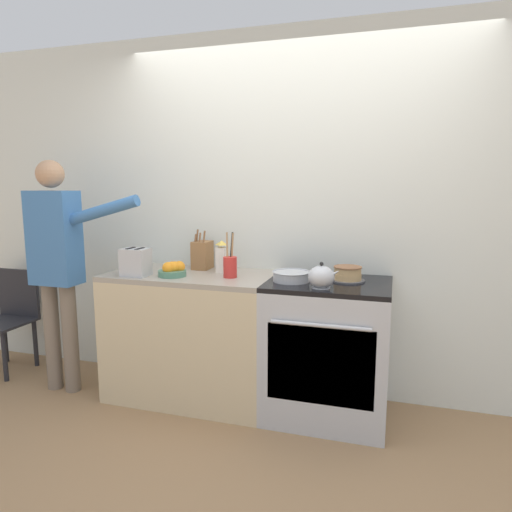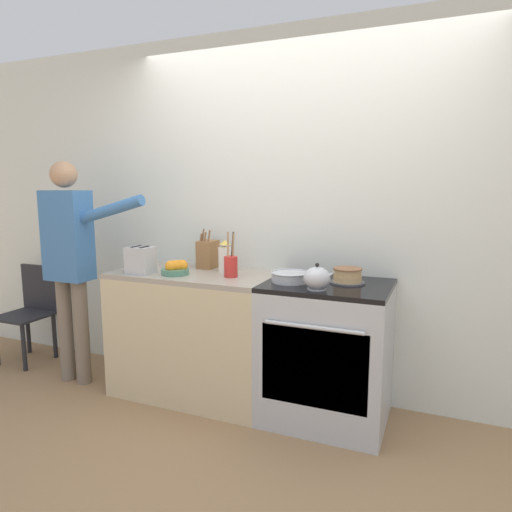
# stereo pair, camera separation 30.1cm
# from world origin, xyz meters

# --- Properties ---
(ground_plane) EXTENTS (16.00, 16.00, 0.00)m
(ground_plane) POSITION_xyz_m (0.00, 0.00, 0.00)
(ground_plane) COLOR #93704C
(wall_back) EXTENTS (8.00, 0.04, 2.60)m
(wall_back) POSITION_xyz_m (0.00, 0.65, 1.30)
(wall_back) COLOR silver
(wall_back) RESTS_ON ground_plane
(counter_cabinet) EXTENTS (1.16, 0.63, 0.91)m
(counter_cabinet) POSITION_xyz_m (-0.68, 0.31, 0.45)
(counter_cabinet) COLOR beige
(counter_cabinet) RESTS_ON ground_plane
(stove_range) EXTENTS (0.78, 0.66, 0.91)m
(stove_range) POSITION_xyz_m (0.29, 0.31, 0.45)
(stove_range) COLOR #B7BABF
(stove_range) RESTS_ON ground_plane
(layer_cake) EXTENTS (0.22, 0.22, 0.10)m
(layer_cake) POSITION_xyz_m (0.40, 0.37, 0.95)
(layer_cake) COLOR #4C4C51
(layer_cake) RESTS_ON stove_range
(tea_kettle) EXTENTS (0.20, 0.16, 0.16)m
(tea_kettle) POSITION_xyz_m (0.27, 0.12, 0.97)
(tea_kettle) COLOR #B7BABF
(tea_kettle) RESTS_ON stove_range
(mixing_bowl) EXTENTS (0.25, 0.25, 0.07)m
(mixing_bowl) POSITION_xyz_m (0.05, 0.26, 0.94)
(mixing_bowl) COLOR #B7BABF
(mixing_bowl) RESTS_ON stove_range
(knife_block) EXTENTS (0.12, 0.16, 0.29)m
(knife_block) POSITION_xyz_m (-0.67, 0.50, 1.01)
(knife_block) COLOR olive
(knife_block) RESTS_ON counter_cabinet
(utensil_crock) EXTENTS (0.09, 0.09, 0.30)m
(utensil_crock) POSITION_xyz_m (-0.37, 0.26, 0.99)
(utensil_crock) COLOR red
(utensil_crock) RESTS_ON counter_cabinet
(fruit_bowl) EXTENTS (0.19, 0.19, 0.10)m
(fruit_bowl) POSITION_xyz_m (-0.75, 0.18, 0.95)
(fruit_bowl) COLOR #4C7F66
(fruit_bowl) RESTS_ON counter_cabinet
(toaster) EXTENTS (0.19, 0.14, 0.19)m
(toaster) POSITION_xyz_m (-1.00, 0.13, 1.00)
(toaster) COLOR #B7BABF
(toaster) RESTS_ON counter_cabinet
(milk_carton) EXTENTS (0.07, 0.07, 0.23)m
(milk_carton) POSITION_xyz_m (-0.48, 0.41, 1.02)
(milk_carton) COLOR white
(milk_carton) RESTS_ON counter_cabinet
(person_baker) EXTENTS (0.94, 0.20, 1.70)m
(person_baker) POSITION_xyz_m (-1.64, 0.12, 1.02)
(person_baker) COLOR #7A6B5B
(person_baker) RESTS_ON ground_plane
(dining_chair) EXTENTS (0.40, 0.40, 0.82)m
(dining_chair) POSITION_xyz_m (-2.34, 0.35, 0.47)
(dining_chair) COLOR #232328
(dining_chair) RESTS_ON ground_plane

